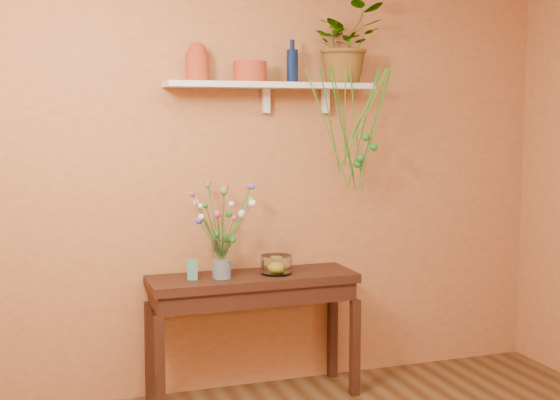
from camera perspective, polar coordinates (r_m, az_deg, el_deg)
The scene contains 13 objects.
room at distance 2.90m, azimuth 10.03°, elevation -1.26°, with size 4.04×4.04×2.70m.
sideboard at distance 4.60m, azimuth -2.09°, elevation -7.08°, with size 1.27×0.41×0.77m.
wall_shelf at distance 4.62m, azimuth -0.61°, elevation 8.67°, with size 1.30×0.24×0.19m.
terracotta_jug at distance 4.52m, azimuth -6.33°, elevation 10.36°, with size 0.14×0.14×0.23m.
terracotta_pot at distance 4.56m, azimuth -2.31°, elevation 9.75°, with size 0.20×0.20×0.12m, color #B83B22.
blue_bottle at distance 4.67m, azimuth 0.94°, elevation 10.23°, with size 0.08×0.08×0.26m.
spider_plant at distance 4.81m, azimuth 5.02°, elevation 11.78°, with size 0.45×0.39×0.49m, color #1C721E.
plant_fronds at distance 4.65m, azimuth 6.05°, elevation 4.86°, with size 0.55×0.36×0.77m.
glass_vase at distance 4.47m, azimuth -4.47°, elevation -4.72°, with size 0.11×0.11×0.24m.
bouquet at distance 4.43m, azimuth -4.30°, elevation -1.07°, with size 0.41×0.41×0.47m.
glass_bowl at distance 4.60m, azimuth -0.29°, elevation -5.00°, with size 0.19×0.19×0.11m.
lemon at distance 4.60m, azimuth -0.27°, elevation -5.12°, with size 0.08×0.08×0.08m, color yellow.
carton at distance 4.46m, azimuth -6.70°, elevation -5.29°, with size 0.06×0.05×0.12m, color #306281.
Camera 1 is at (-1.40, -2.51, 1.73)m, focal length 47.99 mm.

